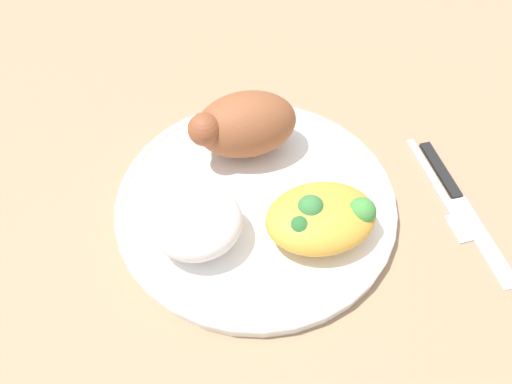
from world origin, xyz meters
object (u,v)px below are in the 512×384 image
(plate, at_px, (256,203))
(rice_pile, at_px, (196,222))
(mac_cheese_with_broccoli, at_px, (323,217))
(knife, at_px, (457,196))
(roasted_chicken, at_px, (243,125))
(fork, at_px, (442,193))

(plate, height_order, rice_pile, rice_pile)
(rice_pile, relative_size, mac_cheese_with_broccoli, 0.81)
(plate, relative_size, knife, 1.52)
(plate, xyz_separation_m, knife, (-0.21, 0.04, -0.01))
(roasted_chicken, bearing_deg, plate, 86.86)
(fork, relative_size, knife, 0.75)
(plate, height_order, mac_cheese_with_broccoli, mac_cheese_with_broccoli)
(fork, distance_m, knife, 0.02)
(plate, xyz_separation_m, rice_pile, (0.07, 0.03, 0.03))
(roasted_chicken, height_order, rice_pile, roasted_chicken)
(knife, bearing_deg, plate, -10.34)
(fork, bearing_deg, plate, -8.91)
(fork, bearing_deg, roasted_chicken, -27.94)
(plate, relative_size, mac_cheese_with_broccoli, 2.69)
(plate, bearing_deg, rice_pile, 25.91)
(rice_pile, xyz_separation_m, fork, (-0.26, -0.00, -0.04))
(roasted_chicken, bearing_deg, rice_pile, 56.14)
(mac_cheese_with_broccoli, bearing_deg, knife, -175.00)
(roasted_chicken, distance_m, rice_pile, 0.12)
(plate, bearing_deg, fork, 171.09)
(plate, relative_size, roasted_chicken, 2.47)
(roasted_chicken, relative_size, knife, 0.61)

